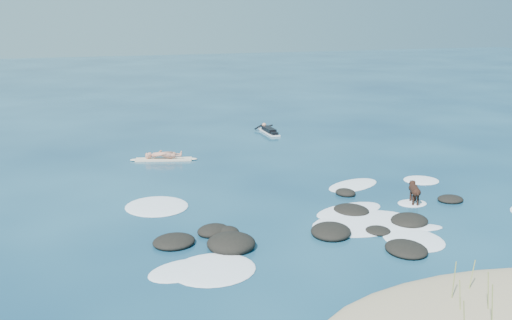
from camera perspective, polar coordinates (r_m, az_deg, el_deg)
name	(u,v)px	position (r m, az deg, el deg)	size (l,w,h in m)	color
ground	(333,207)	(20.77, 7.74, -4.64)	(160.00, 160.00, 0.00)	#0A2642
sand_dune	(498,317)	(14.62, 23.06, -14.26)	(9.00, 4.40, 0.60)	#9E8966
dune_grass	(500,294)	(14.27, 23.18, -12.19)	(3.41, 1.71, 1.19)	olive
reef_rocks	(327,230)	(18.32, 7.08, -6.94)	(13.19, 6.66, 0.57)	black
breaking_foam	(343,220)	(19.46, 8.71, -5.98)	(14.86, 8.38, 0.12)	white
standing_surfer_rig	(163,146)	(27.17, -9.27, 1.42)	(3.13, 1.24, 1.81)	beige
paddling_surfer_rig	(269,130)	(33.19, 1.27, 2.97)	(1.18, 2.61, 0.45)	white
dog	(414,190)	(21.49, 15.56, -2.90)	(0.65, 1.20, 0.81)	black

